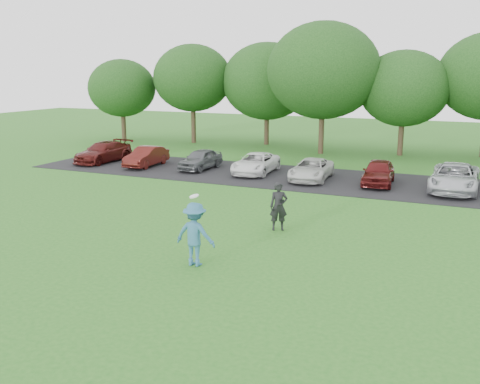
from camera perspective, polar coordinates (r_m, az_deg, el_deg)
The scene contains 6 objects.
ground at distance 16.26m, azimuth -5.01°, elevation -7.00°, with size 100.00×100.00×0.00m, color #24651C.
parking_lot at distance 27.94m, azimuth 7.87°, elevation 1.41°, with size 32.00×6.50×0.03m, color black.
frisbee_player at distance 15.38m, azimuth -4.82°, elevation -4.50°, with size 1.21×0.71×2.13m.
camera_bystander at distance 18.74m, azimuth 4.14°, elevation -1.54°, with size 0.74×0.63×1.72m.
parked_cars at distance 27.68m, azimuth 8.13°, elevation 2.55°, with size 28.56×4.60×1.26m.
tree_row at distance 36.62m, azimuth 14.76°, elevation 11.52°, with size 42.39×9.85×8.64m.
Camera 1 is at (7.42, -13.37, 5.51)m, focal length 40.00 mm.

